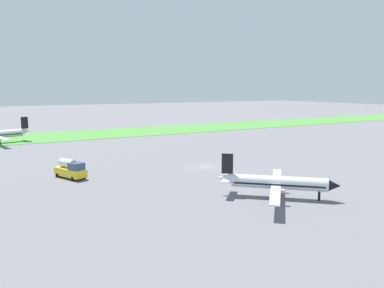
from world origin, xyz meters
TOP-DOWN VIEW (x-y plane):
  - ground_plane at (0.00, 0.00)m, footprint 600.00×600.00m
  - grass_taxiway_strip at (0.00, 65.60)m, footprint 360.00×28.00m
  - airplane_foreground_turboprop at (-2.65, -23.31)m, footprint 15.01×15.81m
  - fuel_truck_near_gate at (-25.51, 3.81)m, footprint 4.64×6.93m

SIDE VIEW (x-z plane):
  - ground_plane at x=0.00m, z-range 0.00..0.00m
  - grass_taxiway_strip at x=0.00m, z-range 0.00..0.08m
  - fuel_truck_near_gate at x=-25.51m, z-range -0.06..3.23m
  - airplane_foreground_turboprop at x=-2.65m, z-range -0.82..5.32m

